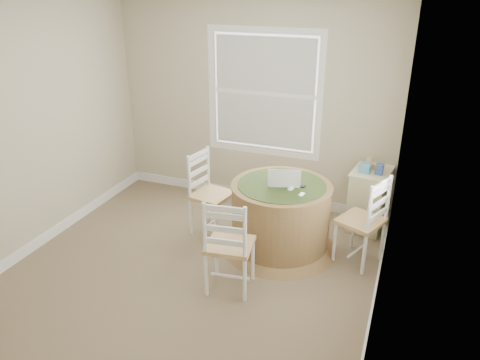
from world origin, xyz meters
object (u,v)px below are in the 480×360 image
at_px(round_table, 281,214).
at_px(corner_chest, 368,199).
at_px(chair_left, 212,195).
at_px(chair_right, 361,220).
at_px(chair_near, 230,244).
at_px(laptop, 284,182).

bearing_deg(round_table, corner_chest, 52.22).
bearing_deg(chair_left, chair_right, -80.40).
relative_size(round_table, chair_left, 1.31).
height_order(chair_left, chair_near, same).
height_order(chair_left, laptop, laptop).
xyz_separation_m(chair_left, chair_near, (0.59, -0.93, 0.00)).
relative_size(chair_right, laptop, 2.37).
relative_size(chair_near, laptop, 2.37).
relative_size(chair_near, chair_right, 1.00).
bearing_deg(chair_left, round_table, -84.64).
bearing_deg(chair_near, chair_right, -147.06).
height_order(round_table, corner_chest, round_table).
height_order(round_table, chair_near, chair_near).
height_order(chair_right, laptop, laptop).
xyz_separation_m(round_table, laptop, (0.02, 0.01, 0.38)).
distance_m(chair_near, laptop, 0.95).
distance_m(round_table, chair_near, 0.89).
bearing_deg(corner_chest, chair_near, -114.97).
bearing_deg(corner_chest, round_table, -127.51).
height_order(chair_near, corner_chest, chair_near).
xyz_separation_m(round_table, corner_chest, (0.83, 0.83, -0.05)).
bearing_deg(chair_right, chair_left, -67.47).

